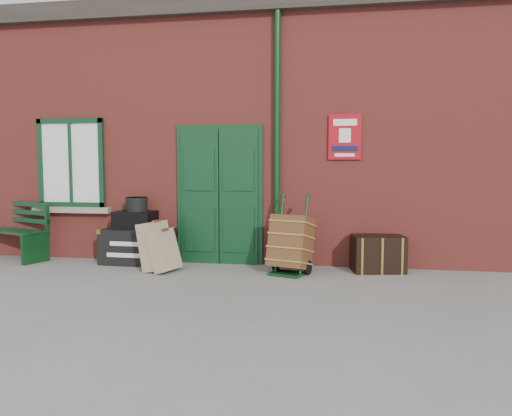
% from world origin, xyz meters
% --- Properties ---
extents(ground, '(80.00, 80.00, 0.00)m').
position_xyz_m(ground, '(0.00, 0.00, 0.00)').
color(ground, gray).
rests_on(ground, ground).
extents(station_building, '(10.30, 4.30, 4.36)m').
position_xyz_m(station_building, '(-0.00, 3.49, 2.16)').
color(station_building, '#9F3B33').
rests_on(station_building, ground).
extents(bench, '(1.72, 1.06, 1.02)m').
position_xyz_m(bench, '(-4.01, 1.32, 0.51)').
color(bench, '#0E341B').
rests_on(bench, ground).
extents(houdini_trunk, '(1.17, 0.67, 0.57)m').
position_xyz_m(houdini_trunk, '(-1.62, 1.25, 0.29)').
color(houdini_trunk, black).
rests_on(houdini_trunk, ground).
extents(strongbox, '(0.65, 0.48, 0.29)m').
position_xyz_m(strongbox, '(-1.67, 1.25, 0.72)').
color(strongbox, black).
rests_on(strongbox, houdini_trunk).
extents(hatbox, '(0.36, 0.36, 0.23)m').
position_xyz_m(hatbox, '(-1.64, 1.25, 0.98)').
color(hatbox, black).
rests_on(hatbox, strongbox).
extents(suitcase_back, '(0.48, 0.60, 0.76)m').
position_xyz_m(suitcase_back, '(-1.15, 0.78, 0.38)').
color(suitcase_back, tan).
rests_on(suitcase_back, ground).
extents(suitcase_front, '(0.48, 0.56, 0.65)m').
position_xyz_m(suitcase_front, '(-0.97, 0.68, 0.33)').
color(suitcase_front, tan).
rests_on(suitcase_front, ground).
extents(porter_trolley, '(0.72, 0.75, 1.16)m').
position_xyz_m(porter_trolley, '(0.93, 0.88, 0.45)').
color(porter_trolley, '#0D3717').
rests_on(porter_trolley, ground).
extents(dark_trunk, '(0.84, 0.63, 0.55)m').
position_xyz_m(dark_trunk, '(2.22, 1.25, 0.28)').
color(dark_trunk, black).
rests_on(dark_trunk, ground).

